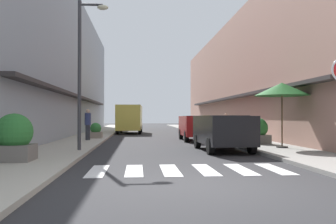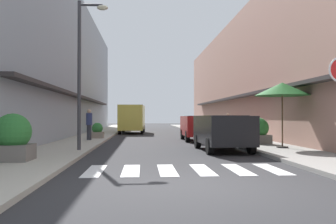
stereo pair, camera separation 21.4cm
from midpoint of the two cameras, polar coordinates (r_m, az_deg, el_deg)
name	(u,v)px [view 1 (the left image)]	position (r m, az deg, el deg)	size (l,w,h in m)	color
ground_plane	(157,137)	(26.22, -1.99, -3.81)	(101.80, 101.80, 0.00)	#2B2B2D
sidewalk_left	(92,136)	(26.39, -11.75, -3.65)	(2.54, 64.78, 0.12)	#ADA899
sidewalk_right	(219,136)	(26.80, 7.62, -3.61)	(2.54, 64.78, 0.12)	gray
building_row_left	(42,64)	(28.60, -18.96, 6.99)	(5.50, 43.64, 10.47)	#939EA8
building_row_right	(264,77)	(29.20, 14.32, 5.27)	(5.50, 43.64, 8.90)	#A87A6B
crosswalk	(188,170)	(9.99, 2.46, -8.88)	(5.20, 2.20, 0.01)	silver
parked_car_near	(222,129)	(15.45, 7.97, -2.57)	(1.86, 4.26, 1.47)	black
parked_car_mid	(197,125)	(21.94, 4.19, -2.01)	(1.84, 4.21, 1.47)	maroon
delivery_van	(130,117)	(31.46, -6.08, -0.73)	(2.17, 5.47, 2.37)	#D8CC4C
street_lamp	(84,59)	(15.07, -13.17, 7.86)	(1.19, 0.28, 5.86)	#38383D
cafe_umbrella	(282,90)	(16.31, 16.73, 3.32)	(2.32, 2.32, 2.73)	#262626
planter_corner	(14,138)	(11.94, -23.04, -3.72)	(1.10, 1.10, 1.40)	slate
planter_midblock	(258,132)	(18.41, 13.31, -2.94)	(1.01, 1.01, 1.24)	slate
planter_far	(96,131)	(22.89, -11.31, -2.89)	(0.75, 0.75, 0.93)	gray
pedestrian_walking_near	(88,124)	(21.16, -12.50, -1.76)	(0.34, 0.34, 1.72)	#282B33
pedestrian_walking_far	(226,123)	(27.08, 8.63, -1.75)	(0.34, 0.34, 1.55)	#282B33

